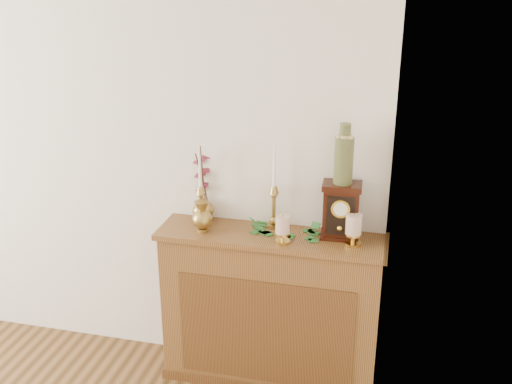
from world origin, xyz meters
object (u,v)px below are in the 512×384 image
(candlestick_left, at_px, (201,200))
(ceramic_vase, at_px, (344,157))
(mantel_clock, at_px, (341,211))
(candlestick_center, at_px, (274,200))
(bud_vase, at_px, (202,217))
(ginger_jar, at_px, (203,185))

(candlestick_left, xyz_separation_m, ceramic_vase, (0.76, 0.02, 0.29))
(candlestick_left, distance_m, mantel_clock, 0.76)
(candlestick_center, distance_m, bud_vase, 0.40)
(ginger_jar, bearing_deg, mantel_clock, -5.99)
(candlestick_left, xyz_separation_m, bud_vase, (0.03, -0.09, -0.06))
(bud_vase, height_order, ceramic_vase, ceramic_vase)
(candlestick_left, bearing_deg, bud_vase, -68.93)
(candlestick_center, distance_m, ceramic_vase, 0.47)
(candlestick_center, relative_size, ginger_jar, 1.10)
(bud_vase, distance_m, mantel_clock, 0.74)
(bud_vase, distance_m, ginger_jar, 0.23)
(candlestick_left, relative_size, ceramic_vase, 1.46)
(candlestick_left, distance_m, ginger_jar, 0.12)
(ginger_jar, height_order, mantel_clock, ginger_jar)
(candlestick_left, relative_size, candlestick_center, 0.94)
(bud_vase, xyz_separation_m, ginger_jar, (-0.05, 0.19, 0.11))
(candlestick_left, xyz_separation_m, mantel_clock, (0.76, 0.02, -0.00))
(mantel_clock, bearing_deg, ginger_jar, 171.35)
(mantel_clock, bearing_deg, candlestick_left, 178.86)
(candlestick_left, height_order, mantel_clock, candlestick_left)
(candlestick_left, distance_m, bud_vase, 0.11)
(candlestick_center, distance_m, ginger_jar, 0.42)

